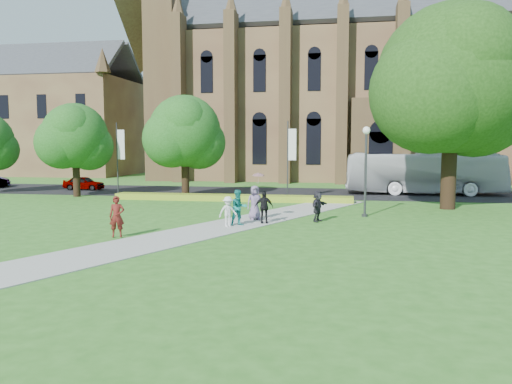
% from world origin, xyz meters
% --- Properties ---
extents(ground, '(160.00, 160.00, 0.00)m').
position_xyz_m(ground, '(0.00, 0.00, 0.00)').
color(ground, '#2E671F').
rests_on(ground, ground).
extents(road, '(160.00, 10.00, 0.02)m').
position_xyz_m(road, '(0.00, 20.00, 0.01)').
color(road, black).
rests_on(road, ground).
extents(footpath, '(15.58, 28.54, 0.04)m').
position_xyz_m(footpath, '(0.00, 1.00, 0.02)').
color(footpath, '#B2B2A8').
rests_on(footpath, ground).
extents(flower_hedge, '(18.00, 1.40, 0.45)m').
position_xyz_m(flower_hedge, '(-2.00, 13.20, 0.23)').
color(flower_hedge, '#C8D42A').
rests_on(flower_hedge, ground).
extents(cathedral, '(52.60, 18.25, 28.00)m').
position_xyz_m(cathedral, '(10.00, 39.73, 12.98)').
color(cathedral, olive).
rests_on(cathedral, ground).
extents(building_west, '(22.00, 14.00, 18.30)m').
position_xyz_m(building_west, '(-34.00, 42.00, 9.21)').
color(building_west, olive).
rests_on(building_west, ground).
extents(streetlamp, '(0.44, 0.44, 5.24)m').
position_xyz_m(streetlamp, '(7.50, 6.50, 3.30)').
color(streetlamp, '#38383D').
rests_on(streetlamp, ground).
extents(large_tree, '(9.60, 9.60, 13.20)m').
position_xyz_m(large_tree, '(13.00, 11.00, 8.37)').
color(large_tree, '#332114').
rests_on(large_tree, ground).
extents(street_tree_0, '(5.20, 5.20, 7.50)m').
position_xyz_m(street_tree_0, '(-15.00, 14.00, 4.87)').
color(street_tree_0, '#332114').
rests_on(street_tree_0, ground).
extents(street_tree_1, '(5.60, 5.60, 8.05)m').
position_xyz_m(street_tree_1, '(-6.00, 14.50, 5.22)').
color(street_tree_1, '#332114').
rests_on(street_tree_1, ground).
extents(banner_pole_0, '(0.70, 0.10, 6.00)m').
position_xyz_m(banner_pole_0, '(2.11, 15.20, 3.39)').
color(banner_pole_0, '#38383D').
rests_on(banner_pole_0, ground).
extents(banner_pole_1, '(0.70, 0.10, 6.00)m').
position_xyz_m(banner_pole_1, '(-11.89, 15.20, 3.39)').
color(banner_pole_1, '#38383D').
rests_on(banner_pole_1, ground).
extents(tour_coach, '(13.05, 3.39, 3.61)m').
position_xyz_m(tour_coach, '(12.93, 20.57, 1.83)').
color(tour_coach, white).
rests_on(tour_coach, road).
extents(car_0, '(3.74, 1.55, 1.27)m').
position_xyz_m(car_0, '(-17.40, 19.48, 0.65)').
color(car_0, gray).
rests_on(car_0, road).
extents(pedestrian_0, '(0.78, 0.63, 1.86)m').
position_xyz_m(pedestrian_0, '(-3.84, -2.21, 0.97)').
color(pedestrian_0, '#5C1A15').
rests_on(pedestrian_0, footpath).
extents(pedestrian_1, '(1.13, 1.07, 1.85)m').
position_xyz_m(pedestrian_1, '(0.93, 1.87, 0.96)').
color(pedestrian_1, teal).
rests_on(pedestrian_1, footpath).
extents(pedestrian_2, '(1.14, 1.04, 1.54)m').
position_xyz_m(pedestrian_2, '(0.47, 1.42, 0.81)').
color(pedestrian_2, silver).
rests_on(pedestrian_2, footpath).
extents(pedestrian_3, '(1.07, 0.62, 1.71)m').
position_xyz_m(pedestrian_3, '(2.09, 2.87, 0.90)').
color(pedestrian_3, black).
rests_on(pedestrian_3, footpath).
extents(pedestrian_4, '(1.10, 0.97, 1.90)m').
position_xyz_m(pedestrian_4, '(1.40, 4.02, 0.99)').
color(pedestrian_4, slate).
rests_on(pedestrian_4, footpath).
extents(pedestrian_5, '(1.05, 1.63, 1.69)m').
position_xyz_m(pedestrian_5, '(4.87, 3.97, 0.88)').
color(pedestrian_5, '#2A272F').
rests_on(pedestrian_5, footpath).
extents(parasol, '(0.70, 0.70, 0.60)m').
position_xyz_m(parasol, '(1.58, 4.12, 2.24)').
color(parasol, '#EBA6B5').
rests_on(parasol, pedestrian_4).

